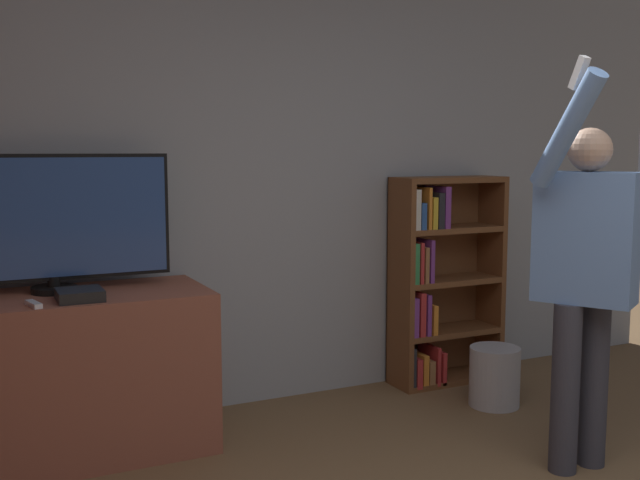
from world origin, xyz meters
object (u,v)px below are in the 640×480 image
(game_console, at_px, (80,295))
(person, at_px, (586,266))
(television, at_px, (51,221))
(bookshelf, at_px, (437,282))
(waste_bin, at_px, (495,376))

(game_console, bearing_deg, person, -26.37)
(game_console, height_order, person, person)
(television, height_order, game_console, television)
(television, relative_size, game_console, 5.40)
(bookshelf, relative_size, person, 0.71)
(game_console, distance_m, person, 2.35)
(television, bearing_deg, person, -30.66)
(television, xyz_separation_m, game_console, (0.08, -0.25, -0.33))
(television, bearing_deg, game_console, -71.56)
(game_console, bearing_deg, television, 108.44)
(television, distance_m, person, 2.55)
(bookshelf, relative_size, waste_bin, 3.81)
(game_console, height_order, waste_bin, game_console)
(television, xyz_separation_m, bookshelf, (2.34, 0.11, -0.50))
(television, xyz_separation_m, waste_bin, (2.40, -0.42, -0.99))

